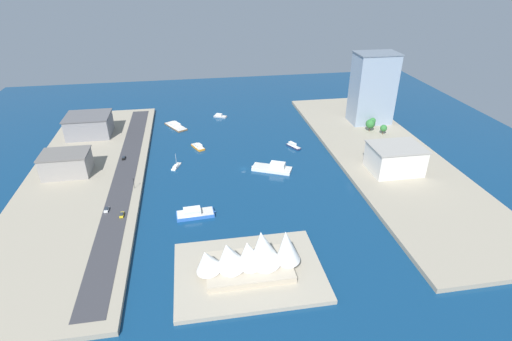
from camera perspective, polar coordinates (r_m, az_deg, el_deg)
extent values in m
plane|color=navy|center=(256.43, -1.81, 0.28)|extent=(440.00, 440.00, 0.00)
cube|color=#9E937F|center=(283.84, 17.97, 2.01)|extent=(70.00, 240.00, 2.49)
cube|color=#9E937F|center=(262.96, -23.23, -1.14)|extent=(70.00, 240.00, 2.49)
cube|color=#A89E89|center=(176.49, -1.02, -14.24)|extent=(63.00, 45.70, 2.00)
cube|color=#38383D|center=(257.30, -18.20, -0.49)|extent=(12.99, 228.00, 0.15)
cube|color=#999EA3|center=(342.23, -5.13, 7.68)|extent=(11.47, 8.35, 1.21)
cone|color=#999EA3|center=(340.26, -4.22, 7.59)|extent=(1.46, 1.46, 1.09)
cube|color=white|center=(342.07, -5.30, 7.93)|extent=(5.71, 4.73, 1.86)
cube|color=beige|center=(342.00, -5.13, 7.78)|extent=(11.01, 8.02, 0.10)
cube|color=white|center=(262.82, -11.30, 0.55)|extent=(6.69, 10.83, 0.91)
cone|color=white|center=(267.26, -10.84, 1.09)|extent=(1.06, 1.06, 0.81)
cube|color=white|center=(261.46, -11.42, 0.61)|extent=(3.86, 4.98, 0.91)
cube|color=beige|center=(262.60, -11.31, 0.65)|extent=(6.42, 10.40, 0.10)
cylinder|color=silver|center=(261.17, -11.35, 1.50)|extent=(0.24, 0.24, 8.36)
cube|color=orange|center=(286.95, -8.28, 3.32)|extent=(9.59, 13.41, 1.38)
cone|color=orange|center=(292.45, -8.87, 3.77)|extent=(1.65, 1.65, 1.25)
cube|color=white|center=(285.60, -8.23, 3.56)|extent=(5.65, 6.16, 1.82)
cube|color=beige|center=(286.64, -8.29, 3.46)|extent=(9.20, 12.87, 0.10)
cube|color=silver|center=(253.99, 2.28, 0.24)|extent=(26.17, 18.61, 2.01)
cone|color=silver|center=(256.87, -0.52, 0.60)|extent=(2.41, 2.41, 1.81)
cube|color=white|center=(251.93, 3.09, 0.71)|extent=(10.76, 9.03, 3.80)
cube|color=beige|center=(253.49, 2.28, 0.45)|extent=(25.12, 17.87, 0.10)
cube|color=#1E284C|center=(286.11, 5.38, 3.41)|extent=(8.83, 12.38, 1.20)
cone|color=#1E284C|center=(281.94, 6.26, 2.97)|extent=(1.46, 1.46, 1.08)
cube|color=white|center=(286.29, 5.22, 3.80)|extent=(5.01, 6.41, 2.13)
cube|color=beige|center=(285.84, 5.38, 3.53)|extent=(8.48, 11.88, 0.10)
cube|color=blue|center=(212.81, -8.66, -6.19)|extent=(19.86, 9.25, 1.96)
cone|color=blue|center=(213.45, -5.92, -5.88)|extent=(1.87, 1.87, 1.76)
cube|color=white|center=(211.52, -9.11, -5.74)|extent=(9.24, 6.41, 2.48)
cube|color=beige|center=(212.23, -8.68, -5.96)|extent=(19.06, 8.88, 0.10)
cube|color=brown|center=(326.57, -11.37, 6.18)|extent=(18.58, 24.43, 1.02)
cone|color=brown|center=(316.67, -10.33, 5.57)|extent=(1.25, 1.25, 0.92)
cube|color=white|center=(327.74, -11.56, 6.51)|extent=(10.05, 11.18, 1.84)
cube|color=beige|center=(326.37, -11.38, 6.27)|extent=(17.84, 23.46, 0.10)
cube|color=#8C9EB2|center=(329.41, 16.32, 11.12)|extent=(30.88, 20.98, 53.71)
cube|color=slate|center=(322.96, 16.99, 15.73)|extent=(32.12, 21.82, 0.80)
cube|color=gray|center=(321.73, -22.70, 5.94)|extent=(30.29, 25.69, 14.65)
cube|color=#59595C|center=(319.16, -22.96, 7.22)|extent=(31.50, 26.72, 0.80)
cube|color=gray|center=(268.19, -25.43, 0.84)|extent=(26.80, 19.19, 13.14)
cube|color=slate|center=(265.37, -25.74, 2.18)|extent=(27.87, 19.95, 0.80)
cube|color=silver|center=(259.61, 19.21, 1.55)|extent=(29.95, 23.62, 15.85)
cube|color=#9D9992|center=(256.21, 19.50, 3.22)|extent=(31.15, 24.57, 0.80)
cylinder|color=black|center=(275.08, -18.22, 1.51)|extent=(0.27, 0.65, 0.64)
cylinder|color=black|center=(275.32, -18.56, 1.48)|extent=(0.27, 0.65, 0.64)
cylinder|color=black|center=(278.01, -18.16, 1.81)|extent=(0.27, 0.65, 0.64)
cylinder|color=black|center=(278.25, -18.50, 1.77)|extent=(0.27, 0.65, 0.64)
cube|color=black|center=(276.52, -18.37, 1.70)|extent=(1.96, 4.72, 0.86)
cube|color=#262D38|center=(276.44, -18.39, 1.85)|extent=(1.69, 2.66, 0.53)
cylinder|color=black|center=(218.83, -18.75, -5.86)|extent=(0.25, 0.64, 0.64)
cylinder|color=black|center=(218.53, -18.33, -5.83)|extent=(0.25, 0.64, 0.64)
cylinder|color=black|center=(216.04, -18.87, -6.36)|extent=(0.25, 0.64, 0.64)
cylinder|color=black|center=(215.74, -18.44, -6.33)|extent=(0.25, 0.64, 0.64)
cube|color=yellow|center=(217.11, -18.61, -6.02)|extent=(1.84, 4.86, 0.85)
cube|color=#262D38|center=(216.53, -18.65, -5.91)|extent=(1.62, 2.72, 0.54)
cylinder|color=black|center=(222.39, -20.40, -5.58)|extent=(0.28, 0.65, 0.64)
cylinder|color=black|center=(222.85, -20.85, -5.60)|extent=(0.28, 0.65, 0.64)
cylinder|color=black|center=(224.99, -20.24, -5.13)|extent=(0.28, 0.65, 0.64)
cylinder|color=black|center=(225.44, -20.69, -5.15)|extent=(0.28, 0.65, 0.64)
cube|color=white|center=(223.73, -20.56, -5.29)|extent=(2.21, 4.65, 0.89)
cube|color=#262D38|center=(223.54, -20.58, -5.10)|extent=(1.88, 2.64, 0.56)
cylinder|color=black|center=(238.84, -17.01, -1.89)|extent=(0.18, 0.18, 5.50)
cube|color=black|center=(237.29, -17.12, -1.21)|extent=(0.36, 0.36, 1.00)
sphere|color=red|center=(237.12, -17.13, -1.13)|extent=(0.24, 0.24, 0.24)
sphere|color=yellow|center=(237.29, -17.12, -1.21)|extent=(0.24, 0.24, 0.24)
sphere|color=green|center=(237.45, -17.11, -1.28)|extent=(0.24, 0.24, 0.24)
cube|color=#BCAD93|center=(174.81, -1.03, -13.64)|extent=(36.56, 22.40, 3.00)
cone|color=white|center=(171.36, 4.40, -10.72)|extent=(12.19, 10.71, 16.34)
cone|color=white|center=(169.25, 1.02, -10.95)|extent=(15.75, 13.77, 18.08)
cone|color=white|center=(169.95, -1.05, -11.77)|extent=(12.71, 11.37, 13.12)
cone|color=white|center=(169.21, -3.89, -12.03)|extent=(14.87, 13.05, 13.96)
cone|color=white|center=(169.78, -7.01, -12.65)|extent=(12.68, 11.24, 11.07)
cylinder|color=brown|center=(325.16, 16.24, 6.21)|extent=(0.50, 0.50, 3.66)
sphere|color=#2D7233|center=(323.85, 16.32, 6.82)|extent=(4.75, 4.75, 4.75)
cylinder|color=brown|center=(317.35, 15.90, 5.69)|extent=(0.50, 0.50, 3.40)
sphere|color=#2D7233|center=(315.75, 16.00, 6.44)|extent=(6.87, 6.87, 6.87)
cylinder|color=brown|center=(314.90, 17.67, 5.20)|extent=(0.50, 0.50, 2.88)
sphere|color=#2D7233|center=(313.63, 17.76, 5.79)|extent=(5.10, 5.10, 5.10)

